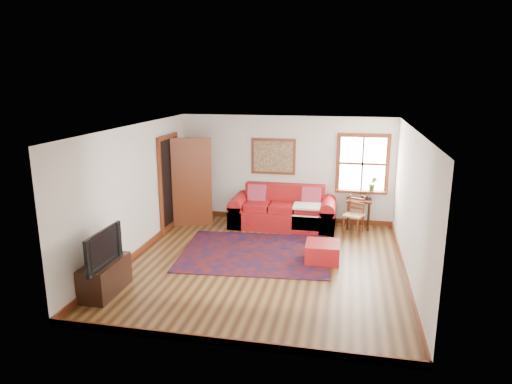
% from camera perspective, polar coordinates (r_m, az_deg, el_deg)
% --- Properties ---
extents(ground, '(5.50, 5.50, 0.00)m').
position_cam_1_polar(ground, '(8.53, 1.06, -8.96)').
color(ground, '#3D2310').
rests_on(ground, ground).
extents(room_envelope, '(5.04, 5.54, 2.52)m').
position_cam_1_polar(room_envelope, '(8.04, 1.13, 1.98)').
color(room_envelope, silver).
rests_on(room_envelope, ground).
extents(window, '(1.18, 0.20, 1.38)m').
position_cam_1_polar(window, '(10.63, 13.30, 2.70)').
color(window, white).
rests_on(window, ground).
extents(doorway, '(0.89, 1.08, 2.14)m').
position_cam_1_polar(doorway, '(10.42, -9.11, 1.31)').
color(doorway, black).
rests_on(doorway, ground).
extents(framed_artwork, '(1.05, 0.07, 0.85)m').
position_cam_1_polar(framed_artwork, '(10.73, 2.17, 4.46)').
color(framed_artwork, maroon).
rests_on(framed_artwork, ground).
extents(persian_rug, '(3.02, 2.50, 0.02)m').
position_cam_1_polar(persian_rug, '(9.01, -0.14, -7.59)').
color(persian_rug, '#51100B').
rests_on(persian_rug, ground).
extents(red_leather_sofa, '(2.39, 0.99, 0.93)m').
position_cam_1_polar(red_leather_sofa, '(10.55, 3.41, -2.64)').
color(red_leather_sofa, '#A61518').
rests_on(red_leather_sofa, ground).
extents(red_ottoman, '(0.64, 0.64, 0.36)m').
position_cam_1_polar(red_ottoman, '(8.67, 8.31, -7.44)').
color(red_ottoman, '#A61518').
rests_on(red_ottoman, ground).
extents(side_table, '(0.56, 0.42, 0.68)m').
position_cam_1_polar(side_table, '(10.58, 12.72, -1.53)').
color(side_table, black).
rests_on(side_table, ground).
extents(ladder_back_chair, '(0.50, 0.49, 0.83)m').
position_cam_1_polar(ladder_back_chair, '(10.27, 12.22, -2.62)').
color(ladder_back_chair, tan).
rests_on(ladder_back_chair, ground).
extents(media_cabinet, '(0.43, 0.97, 0.53)m').
position_cam_1_polar(media_cabinet, '(7.74, -18.34, -10.06)').
color(media_cabinet, black).
rests_on(media_cabinet, ground).
extents(television, '(0.13, 1.01, 0.58)m').
position_cam_1_polar(television, '(7.39, -19.16, -6.62)').
color(television, black).
rests_on(television, media_cabinet).
extents(candle_hurricane, '(0.12, 0.12, 0.18)m').
position_cam_1_polar(candle_hurricane, '(7.86, -16.97, -6.81)').
color(candle_hurricane, silver).
rests_on(candle_hurricane, media_cabinet).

